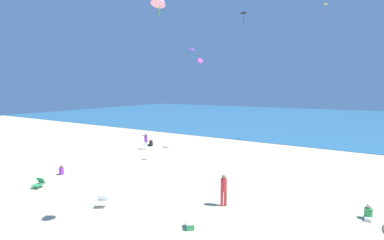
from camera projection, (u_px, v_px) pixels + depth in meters
ground_plane at (213, 160)px, 22.87m from camera, size 120.00×120.00×0.00m
ocean_water at (296, 118)px, 56.51m from camera, size 120.00×60.00×0.05m
beach_chair_near_camera at (39, 183)px, 16.44m from camera, size 0.68×0.74×0.59m
beach_chair_far_left at (102, 201)px, 13.84m from camera, size 0.81×0.83×0.55m
cooler_box at (190, 225)px, 11.63m from camera, size 0.60×0.62×0.29m
person_0 at (224, 188)px, 13.77m from camera, size 0.46×0.46×1.67m
person_1 at (62, 171)px, 18.97m from camera, size 0.59×0.55×0.67m
person_2 at (151, 143)px, 28.48m from camera, size 0.64×0.38×0.80m
person_3 at (368, 214)px, 12.43m from camera, size 0.36×0.59×0.73m
person_4 at (146, 140)px, 26.86m from camera, size 0.36×0.36×1.64m
kite_magenta at (200, 62)px, 21.15m from camera, size 0.30×0.49×1.47m
kite_yellow at (326, 4)px, 29.02m from camera, size 0.52×0.52×1.42m
kite_black at (244, 12)px, 24.85m from camera, size 0.55×0.43×1.20m
kite_purple at (192, 49)px, 32.21m from camera, size 0.72×0.77×1.21m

